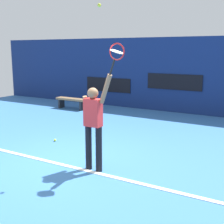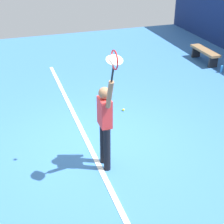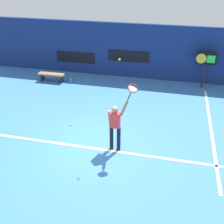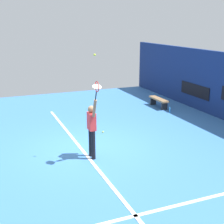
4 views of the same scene
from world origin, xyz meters
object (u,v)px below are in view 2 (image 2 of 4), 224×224
at_px(spare_ball, 123,110).
at_px(water_bottle, 222,69).
at_px(tennis_racket, 114,62).
at_px(court_bench, 205,53).
at_px(tennis_player, 105,121).

bearing_deg(spare_ball, water_bottle, 110.58).
height_order(tennis_racket, court_bench, tennis_racket).
xyz_separation_m(tennis_player, tennis_racket, (0.52, -0.00, 1.33)).
bearing_deg(spare_ball, tennis_player, -28.87).
bearing_deg(tennis_player, spare_ball, 151.13).
bearing_deg(water_bottle, court_bench, -180.00).
xyz_separation_m(tennis_racket, spare_ball, (-2.56, 1.13, -2.31)).
height_order(tennis_racket, spare_ball, tennis_racket).
bearing_deg(tennis_player, tennis_racket, -0.47).
bearing_deg(water_bottle, tennis_player, -55.23).
distance_m(tennis_player, court_bench, 6.85).
bearing_deg(tennis_player, court_bench, 132.10).
xyz_separation_m(court_bench, spare_ball, (2.53, -3.93, -0.30)).
xyz_separation_m(court_bench, water_bottle, (1.06, 0.00, -0.22)).
height_order(tennis_player, spare_ball, tennis_player).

